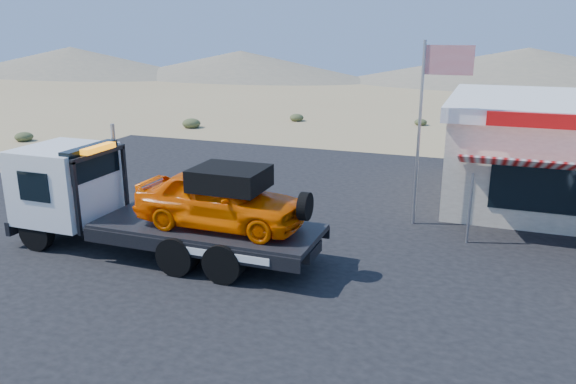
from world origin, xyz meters
TOP-DOWN VIEW (x-y plane):
  - ground at (0.00, 0.00)m, footprint 120.00×120.00m
  - asphalt_lot at (2.00, 3.00)m, footprint 32.00×24.00m
  - tow_truck at (-2.02, -0.65)m, footprint 9.17×2.72m
  - flagpole at (4.93, 4.50)m, footprint 1.55×0.10m
  - desert_scrub at (-13.79, 8.64)m, footprint 26.24×35.39m
  - distant_hills at (-9.77, 55.14)m, footprint 126.00×48.00m

SIDE VIEW (x-z plane):
  - ground at x=0.00m, z-range 0.00..0.00m
  - asphalt_lot at x=2.00m, z-range 0.00..0.02m
  - desert_scrub at x=-13.79m, z-range -0.04..0.61m
  - tow_truck at x=-2.02m, z-range 0.12..3.18m
  - distant_hills at x=-9.77m, z-range -0.21..3.99m
  - flagpole at x=4.93m, z-range 0.76..6.76m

